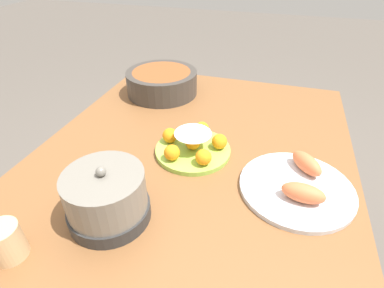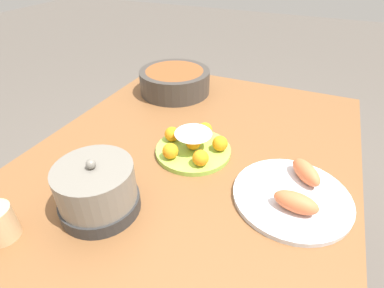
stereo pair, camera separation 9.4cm
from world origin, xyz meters
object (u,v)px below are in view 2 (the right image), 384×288
Objects in this scene: cake_plate at (193,145)px; warming_pot at (97,190)px; serving_bowl at (175,81)px; dining_table at (191,176)px; seafood_platter at (294,194)px.

cake_plate is 1.20× the size of warming_pot.
warming_pot is (-0.72, -0.14, 0.01)m from serving_bowl.
seafood_platter is at bearing -100.61° from dining_table.
serving_bowl is (0.39, 0.26, 0.03)m from cake_plate.
seafood_platter is (-0.08, -0.33, -0.01)m from cake_plate.
serving_bowl is at bearing 11.15° from warming_pot.
seafood_platter is at bearing -128.65° from serving_bowl.
warming_pot is at bearing 159.28° from cake_plate.
serving_bowl is at bearing 51.35° from seafood_platter.
dining_table is 0.12m from cake_plate.
serving_bowl is 0.76m from seafood_platter.
cake_plate is at bearing 76.20° from seafood_platter.
serving_bowl is 0.99× the size of seafood_platter.
cake_plate is 0.78× the size of seafood_platter.
dining_table is 0.36m from warming_pot.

